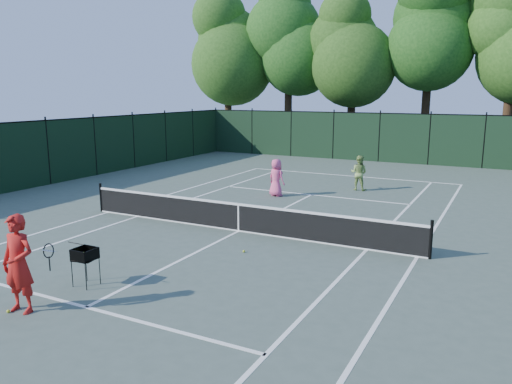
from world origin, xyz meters
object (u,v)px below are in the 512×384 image
at_px(ball_hopper, 85,254).
at_px(loose_ball_near_cart, 8,311).
at_px(coach, 19,264).
at_px(player_green, 359,173).
at_px(loose_ball_midcourt, 244,251).
at_px(player_pink, 276,178).

relative_size(ball_hopper, loose_ball_near_cart, 13.01).
bearing_deg(loose_ball_near_cart, ball_hopper, 80.12).
xyz_separation_m(coach, player_green, (2.47, 15.47, -0.22)).
bearing_deg(ball_hopper, coach, -106.75).
bearing_deg(ball_hopper, player_green, 67.76).
height_order(coach, loose_ball_midcourt, coach).
distance_m(coach, player_green, 15.66).
height_order(coach, loose_ball_near_cart, coach).
distance_m(coach, player_pink, 12.60).
bearing_deg(ball_hopper, loose_ball_near_cart, -112.47).
distance_m(player_pink, loose_ball_midcourt, 7.70).
bearing_deg(loose_ball_near_cart, loose_ball_midcourt, 66.86).
xyz_separation_m(player_green, ball_hopper, (-2.36, -13.87, -0.04)).
relative_size(player_pink, ball_hopper, 1.78).
relative_size(coach, player_green, 1.28).
height_order(player_pink, player_green, player_pink).
bearing_deg(coach, ball_hopper, 79.40).
relative_size(player_green, ball_hopper, 1.77).
relative_size(loose_ball_near_cart, loose_ball_midcourt, 1.00).
height_order(player_green, ball_hopper, player_green).
height_order(ball_hopper, loose_ball_midcourt, ball_hopper).
distance_m(ball_hopper, loose_ball_midcourt, 4.32).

